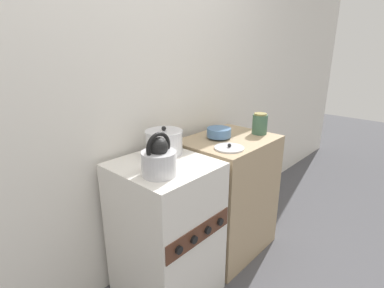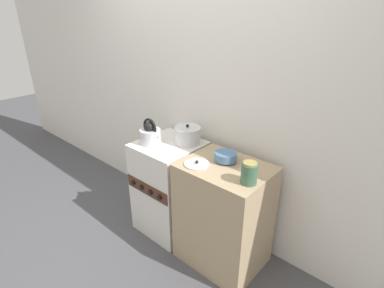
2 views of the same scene
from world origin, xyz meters
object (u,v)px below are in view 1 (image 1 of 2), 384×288
enamel_bowl (219,133)px  storage_jar (260,124)px  kettle (159,159)px  cooking_pot (164,142)px  loose_pot_lid (229,148)px  stove (166,231)px

enamel_bowl → storage_jar: 0.33m
kettle → enamel_bowl: size_ratio=1.34×
cooking_pot → loose_pot_lid: (0.32, -0.25, -0.06)m
enamel_bowl → kettle: bearing=-168.0°
kettle → storage_jar: size_ratio=1.48×
enamel_bowl → storage_jar: storage_jar is taller
cooking_pot → enamel_bowl: size_ratio=1.35×
stove → cooking_pot: cooking_pot is taller
kettle → loose_pot_lid: size_ratio=1.19×
enamel_bowl → storage_jar: bearing=-27.2°
stove → cooking_pot: 0.54m
storage_jar → enamel_bowl: bearing=152.8°
kettle → loose_pot_lid: kettle is taller
stove → storage_jar: (0.86, -0.10, 0.52)m
stove → kettle: (-0.12, -0.10, 0.53)m
kettle → cooking_pot: (0.23, 0.22, -0.01)m
cooking_pot → enamel_bowl: (0.45, -0.07, -0.02)m
enamel_bowl → storage_jar: (0.29, -0.15, 0.03)m
stove → storage_jar: 1.02m
enamel_bowl → loose_pot_lid: enamel_bowl is taller
storage_jar → cooking_pot: bearing=163.5°
stove → kettle: size_ratio=3.87×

